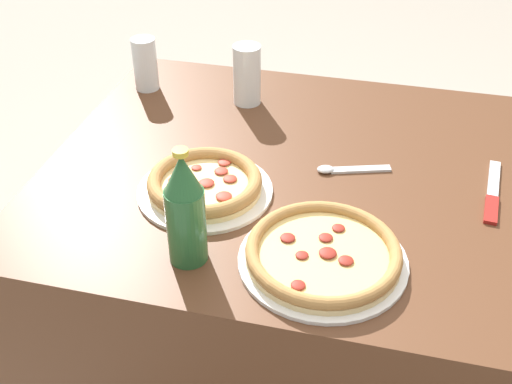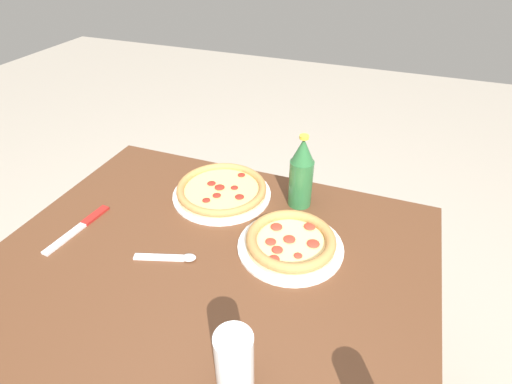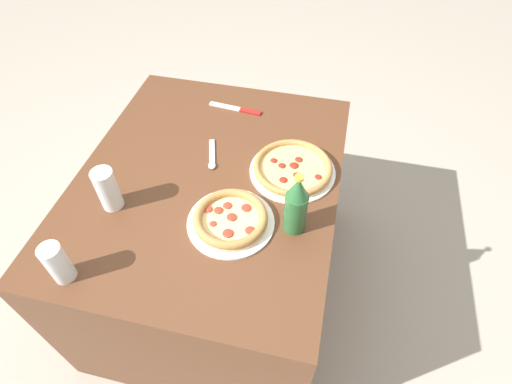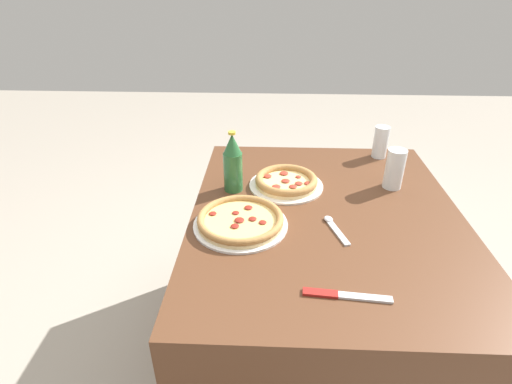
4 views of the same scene
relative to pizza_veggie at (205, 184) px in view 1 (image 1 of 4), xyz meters
The scene contains 9 objects.
ground_plane 0.77m from the pizza_veggie, 143.53° to the right, with size 8.00×8.00×0.00m, color #A89E8E.
table 0.44m from the pizza_veggie, 143.53° to the right, with size 1.12×0.92×0.72m.
pizza_veggie is the anchor object (origin of this frame).
pizza_margherita 0.31m from the pizza_veggie, 150.31° to the left, with size 0.31×0.31×0.04m.
glass_cola 0.40m from the pizza_veggie, 88.11° to the right, with size 0.07×0.07×0.15m.
glass_red_wine 0.51m from the pizza_veggie, 54.94° to the right, with size 0.06×0.06×0.14m.
beer_bottle 0.22m from the pizza_veggie, 99.01° to the left, with size 0.07×0.07×0.23m.
knife 0.59m from the pizza_veggie, 167.25° to the right, with size 0.05×0.23×0.01m.
spoon 0.31m from the pizza_veggie, 151.57° to the right, with size 0.16×0.07×0.01m.
Camera 1 is at (-0.18, 1.15, 1.50)m, focal length 45.00 mm.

